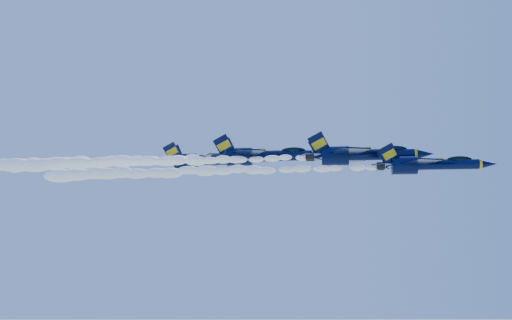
# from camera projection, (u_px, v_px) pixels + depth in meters

# --- Properties ---
(jet_lead) EXTENTS (15.87, 13.02, 5.90)m
(jet_lead) POSITION_uv_depth(u_px,v_px,m) (428.00, 164.00, 76.86)
(jet_lead) COLOR black
(smoke_trail_jet_lead) EXTENTS (46.87, 2.02, 1.82)m
(smoke_trail_jet_lead) POSITION_uv_depth(u_px,v_px,m) (208.00, 171.00, 80.48)
(smoke_trail_jet_lead) COLOR white
(jet_second) EXTENTS (18.52, 15.19, 6.88)m
(jet_second) POSITION_uv_depth(u_px,v_px,m) (361.00, 155.00, 83.48)
(jet_second) COLOR black
(smoke_trail_jet_second) EXTENTS (46.87, 2.36, 2.12)m
(smoke_trail_jet_second) POSITION_uv_depth(u_px,v_px,m) (153.00, 161.00, 87.24)
(smoke_trail_jet_second) COLOR white
(jet_third) EXTENTS (18.64, 15.29, 6.93)m
(jet_third) POSITION_uv_depth(u_px,v_px,m) (263.00, 156.00, 89.76)
(jet_third) COLOR black
(smoke_trail_jet_third) EXTENTS (46.87, 2.38, 2.14)m
(smoke_trail_jet_third) POSITION_uv_depth(u_px,v_px,m) (73.00, 162.00, 93.53)
(smoke_trail_jet_third) COLOR white
(jet_fourth) EXTENTS (18.52, 15.19, 6.88)m
(jet_fourth) POSITION_uv_depth(u_px,v_px,m) (206.00, 160.00, 104.19)
(jet_fourth) COLOR black
(smoke_trail_jet_fourth) EXTENTS (46.87, 2.36, 2.12)m
(smoke_trail_jet_fourth) POSITION_uv_depth(u_px,v_px,m) (43.00, 166.00, 107.95)
(smoke_trail_jet_fourth) COLOR white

